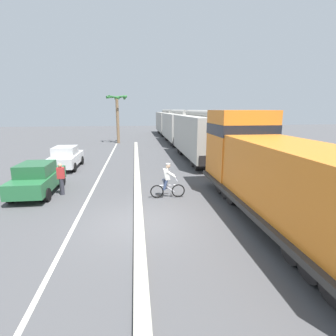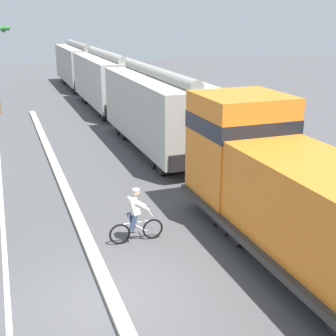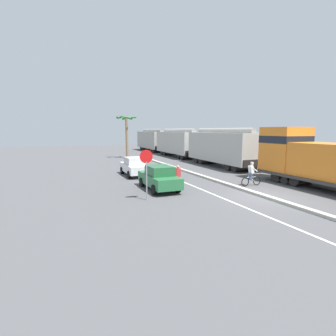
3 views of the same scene
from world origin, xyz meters
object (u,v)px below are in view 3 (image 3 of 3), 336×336
Objects in this scene: hopper_car_lead at (222,148)px; pedestrian_by_cars at (178,177)px; hopper_car_middle at (178,143)px; locomotive at (327,163)px; parked_car_white at (134,166)px; parked_car_green at (159,178)px; stop_sign at (146,165)px; palm_tree_near at (127,126)px; hopper_car_trailing at (152,140)px; cyclist at (251,175)px.

hopper_car_lead reaches higher than pedestrian_by_cars.
hopper_car_middle is at bearing 65.31° from pedestrian_by_cars.
locomotive is 14.62m from parked_car_white.
hopper_car_lead is 12.38m from pedestrian_by_cars.
hopper_car_lead is 13.12m from parked_car_green.
stop_sign is at bearing 170.57° from locomotive.
locomotive is 1.91× the size of palm_tree_near.
hopper_car_trailing reaches higher than stop_sign.
parked_car_white is 0.69× the size of palm_tree_near.
locomotive is 7.17× the size of pedestrian_by_cars.
palm_tree_near is (2.83, 20.37, 3.76)m from parked_car_green.
parked_car_green is at bearing -117.95° from hopper_car_middle.
hopper_car_middle is 2.52× the size of parked_car_white.
hopper_car_middle reaches higher than cyclist.
hopper_car_lead reaches higher than parked_car_green.
parked_car_green is 2.60× the size of pedestrian_by_cars.
locomotive is 12.14m from stop_sign.
palm_tree_near is (2.89, 14.39, 3.76)m from parked_car_white.
parked_car_white is 2.60× the size of pedestrian_by_cars.
pedestrian_by_cars is (-5.24, 1.12, 0.03)m from cyclist.
parked_car_white is at bearing 135.65° from locomotive.
stop_sign is 0.47× the size of palm_tree_near.
palm_tree_near is at bearing 78.90° from stop_sign.
pedestrian_by_cars is at bearing 156.92° from locomotive.
palm_tree_near is (4.43, 22.60, 2.55)m from stop_sign.
pedestrian_by_cars is at bearing -94.40° from palm_tree_near.
cyclist is at bearing -12.13° from pedestrian_by_cars.
parked_car_white is at bearing 101.65° from pedestrian_by_cars.
locomotive is at bearing -23.08° from pedestrian_by_cars.
palm_tree_near is at bearing 107.04° from locomotive.
hopper_car_middle is 2.52× the size of parked_car_green.
palm_tree_near is (-7.54, 24.59, 2.78)m from locomotive.
parked_car_green is (-10.37, 4.22, -0.98)m from locomotive.
cyclist is at bearing -48.66° from parked_car_white.
parked_car_green is 1.28m from pedestrian_by_cars.
hopper_car_trailing reaches higher than cyclist.
parked_car_green is 2.45× the size of cyclist.
parked_car_green is at bearing -89.41° from parked_car_white.
parked_car_green is 20.90m from palm_tree_near.
stop_sign is (-1.60, -2.23, 1.21)m from parked_car_green.
hopper_car_trailing is 2.52× the size of parked_car_white.
palm_tree_near reaches higher than parked_car_white.
hopper_car_lead is 6.18× the size of cyclist.
pedestrian_by_cars is (-9.13, -8.26, -1.23)m from hopper_car_lead.
palm_tree_near is 21.09m from pedestrian_by_cars.
parked_car_green is at bearing 54.27° from stop_sign.
hopper_car_trailing is 1.75× the size of palm_tree_near.
parked_car_green is at bearing 165.29° from pedestrian_by_cars.
parked_car_white is at bearing 131.34° from cyclist.
pedestrian_by_cars is at bearing -137.85° from hopper_car_lead.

